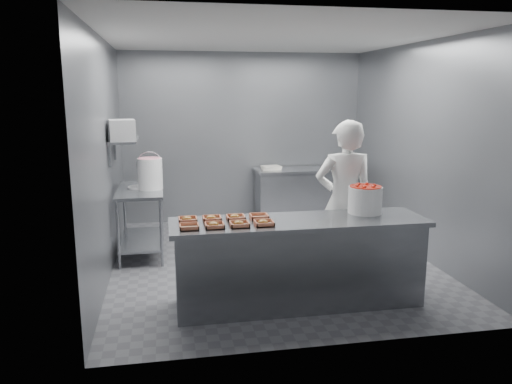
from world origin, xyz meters
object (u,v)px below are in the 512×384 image
(tray_3, at_px, (264,223))
(tray_4, at_px, (188,219))
(tray_2, at_px, (239,224))
(tray_5, at_px, (212,218))
(back_counter, at_px, (299,195))
(tray_7, at_px, (259,216))
(appliance, at_px, (122,130))
(tray_0, at_px, (189,227))
(service_counter, at_px, (298,262))
(tray_6, at_px, (235,217))
(strawberry_tub, at_px, (365,199))
(prep_table, at_px, (141,211))
(worker, at_px, (344,201))
(tray_1, at_px, (214,225))
(glaze_bucket, at_px, (150,173))

(tray_3, xyz_separation_m, tray_4, (-0.72, 0.26, 0.00))
(tray_2, relative_size, tray_5, 1.00)
(back_counter, bearing_deg, tray_7, -112.43)
(appliance, bearing_deg, tray_0, -76.43)
(tray_3, bearing_deg, service_counter, 18.41)
(tray_7, height_order, appliance, appliance)
(tray_6, xyz_separation_m, appliance, (-1.19, 1.55, 0.77))
(tray_4, relative_size, strawberry_tub, 0.53)
(tray_2, height_order, tray_3, same)
(back_counter, height_order, tray_2, tray_2)
(tray_0, height_order, tray_6, tray_6)
(prep_table, bearing_deg, tray_7, -55.25)
(worker, bearing_deg, tray_5, 20.27)
(tray_1, distance_m, glaze_bucket, 2.15)
(tray_3, bearing_deg, appliance, 128.30)
(tray_3, xyz_separation_m, worker, (1.09, 0.73, 0.01))
(tray_7, distance_m, strawberry_tub, 1.15)
(tray_2, bearing_deg, tray_6, 90.00)
(tray_2, bearing_deg, glaze_bucket, 113.30)
(tray_5, bearing_deg, back_counter, 60.43)
(tray_5, height_order, tray_7, tray_5)
(tray_0, bearing_deg, tray_3, -0.00)
(tray_4, bearing_deg, service_counter, -6.68)
(glaze_bucket, bearing_deg, tray_1, -72.62)
(worker, bearing_deg, tray_6, 23.08)
(service_counter, bearing_deg, tray_2, -168.35)
(tray_4, xyz_separation_m, glaze_bucket, (-0.40, 1.78, 0.19))
(tray_5, relative_size, appliance, 0.54)
(strawberry_tub, bearing_deg, tray_7, -179.00)
(back_counter, xyz_separation_m, strawberry_tub, (-0.14, -3.10, 0.60))
(service_counter, height_order, back_counter, same)
(worker, xyz_separation_m, strawberry_tub, (0.06, -0.45, 0.13))
(tray_4, distance_m, appliance, 1.87)
(tray_2, height_order, tray_6, same)
(tray_0, relative_size, appliance, 0.54)
(tray_1, bearing_deg, glaze_bucket, 107.38)
(prep_table, distance_m, strawberry_tub, 3.04)
(tray_1, relative_size, strawberry_tub, 0.53)
(tray_7, relative_size, worker, 0.10)
(strawberry_tub, bearing_deg, glaze_bucket, 142.15)
(prep_table, distance_m, back_counter, 2.87)
(strawberry_tub, bearing_deg, tray_1, -170.24)
(prep_table, xyz_separation_m, tray_6, (1.02, -1.82, 0.33))
(service_counter, xyz_separation_m, strawberry_tub, (0.76, 0.15, 0.60))
(tray_6, distance_m, tray_7, 0.24)
(prep_table, distance_m, glaze_bucket, 0.54)
(tray_1, relative_size, tray_2, 1.00)
(service_counter, xyz_separation_m, tray_7, (-0.39, 0.13, 0.47))
(prep_table, relative_size, glaze_bucket, 2.41)
(tray_2, distance_m, tray_7, 0.36)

